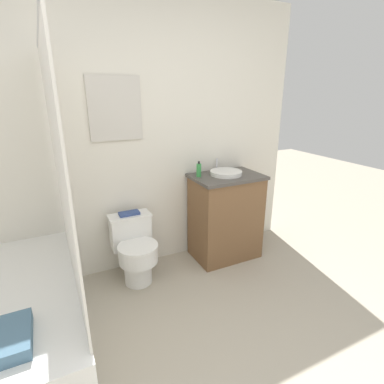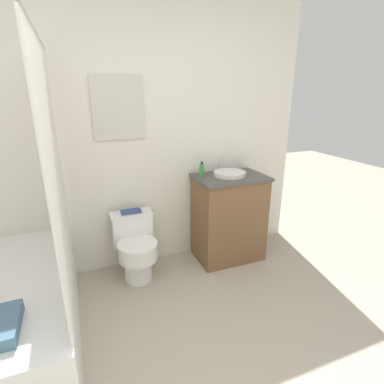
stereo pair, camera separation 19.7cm
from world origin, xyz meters
TOP-DOWN VIEW (x-y plane):
  - wall_back at (-0.00, 1.95)m, footprint 3.51×0.07m
  - shower_area at (-0.91, 1.16)m, footprint 0.66×1.52m
  - toilet at (-0.06, 1.66)m, footprint 0.38×0.49m
  - vanity at (0.90, 1.67)m, footprint 0.69×0.47m
  - sink at (0.90, 1.69)m, footprint 0.31×0.35m
  - soap_bottle at (0.63, 1.75)m, footprint 0.05×0.05m
  - book_on_tank at (-0.06, 1.79)m, footprint 0.18×0.09m

SIDE VIEW (x-z plane):
  - shower_area at x=-0.91m, z-range -0.70..1.29m
  - toilet at x=-0.06m, z-range 0.01..0.61m
  - vanity at x=0.90m, z-range 0.00..0.88m
  - book_on_tank at x=-0.06m, z-range 0.60..0.63m
  - sink at x=0.90m, z-range 0.84..0.97m
  - soap_bottle at x=0.63m, z-range 0.87..1.02m
  - wall_back at x=0.00m, z-range 0.00..2.50m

